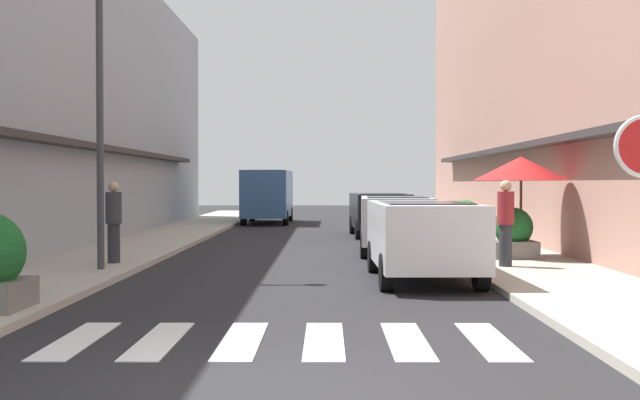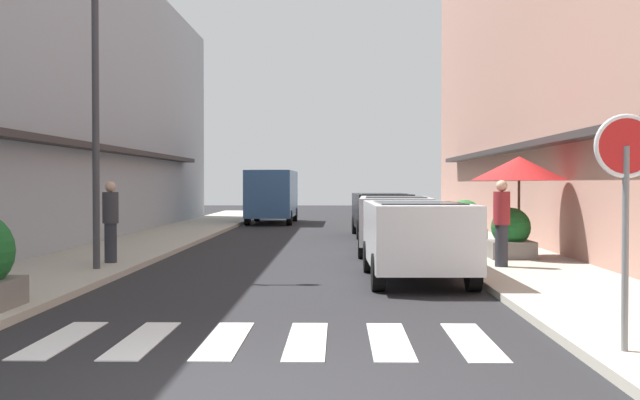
% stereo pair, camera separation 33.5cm
% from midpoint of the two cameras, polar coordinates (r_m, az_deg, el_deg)
% --- Properties ---
extents(ground_plane, '(82.45, 82.45, 0.00)m').
position_cam_midpoint_polar(ground_plane, '(21.77, -1.28, -3.54)').
color(ground_plane, '#232326').
extents(sidewalk_left, '(2.76, 52.47, 0.12)m').
position_cam_midpoint_polar(sidewalk_left, '(22.41, -13.43, -3.28)').
color(sidewalk_left, '#ADA899').
rests_on(sidewalk_left, ground_plane).
extents(sidewalk_right, '(2.76, 52.47, 0.12)m').
position_cam_midpoint_polar(sidewalk_right, '(22.13, 11.02, -3.33)').
color(sidewalk_right, '#ADA899').
rests_on(sidewalk_right, ground_plane).
extents(building_row_left, '(5.50, 35.73, 9.17)m').
position_cam_midpoint_polar(building_row_left, '(24.54, -21.89, 7.63)').
color(building_row_left, '#939EA8').
rests_on(building_row_left, ground_plane).
extents(building_row_right, '(5.50, 35.73, 11.18)m').
position_cam_midpoint_polar(building_row_right, '(24.20, 19.90, 10.14)').
color(building_row_right, '#A87A6B').
rests_on(building_row_right, ground_plane).
extents(crosswalk, '(5.20, 2.20, 0.01)m').
position_cam_midpoint_polar(crosswalk, '(9.23, -3.75, -10.10)').
color(crosswalk, silver).
rests_on(crosswalk, ground_plane).
extents(parked_car_near, '(1.86, 4.26, 1.47)m').
position_cam_midpoint_polar(parked_car_near, '(14.66, 6.78, -2.27)').
color(parked_car_near, silver).
rests_on(parked_car_near, ground_plane).
extents(parked_car_mid, '(1.95, 4.38, 1.47)m').
position_cam_midpoint_polar(parked_car_mid, '(20.30, 5.02, -1.28)').
color(parked_car_mid, silver).
rests_on(parked_car_mid, ground_plane).
extents(parked_car_far, '(1.93, 4.25, 1.47)m').
position_cam_midpoint_polar(parked_car_far, '(26.66, 3.94, -0.68)').
color(parked_car_far, black).
rests_on(parked_car_far, ground_plane).
extents(delivery_van, '(2.04, 5.42, 2.37)m').
position_cam_midpoint_polar(delivery_van, '(35.31, -4.06, 0.58)').
color(delivery_van, '#33598C').
rests_on(delivery_van, ground_plane).
extents(street_lamp, '(1.19, 0.28, 5.80)m').
position_cam_midpoint_polar(street_lamp, '(16.17, -15.60, 7.65)').
color(street_lamp, '#38383D').
rests_on(street_lamp, sidewalk_left).
extents(cafe_umbrella, '(2.19, 2.19, 2.30)m').
position_cam_midpoint_polar(cafe_umbrella, '(18.62, 13.84, 2.19)').
color(cafe_umbrella, '#262626').
rests_on(cafe_umbrella, sidewalk_right).
extents(planter_midblock, '(0.98, 0.98, 1.14)m').
position_cam_midpoint_polar(planter_midblock, '(18.34, 13.28, -2.47)').
color(planter_midblock, slate).
rests_on(planter_midblock, sidewalk_right).
extents(planter_far, '(1.09, 1.09, 1.22)m').
position_cam_midpoint_polar(planter_far, '(22.57, 9.99, -1.68)').
color(planter_far, slate).
rests_on(planter_far, sidewalk_right).
extents(pedestrian_walking_near, '(0.34, 0.34, 1.73)m').
position_cam_midpoint_polar(pedestrian_walking_near, '(17.29, -15.23, -1.40)').
color(pedestrian_walking_near, '#282B33').
rests_on(pedestrian_walking_near, sidewalk_left).
extents(pedestrian_walking_far, '(0.34, 0.34, 1.75)m').
position_cam_midpoint_polar(pedestrian_walking_far, '(16.41, 12.71, -1.48)').
color(pedestrian_walking_far, '#282B33').
rests_on(pedestrian_walking_far, sidewalk_right).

